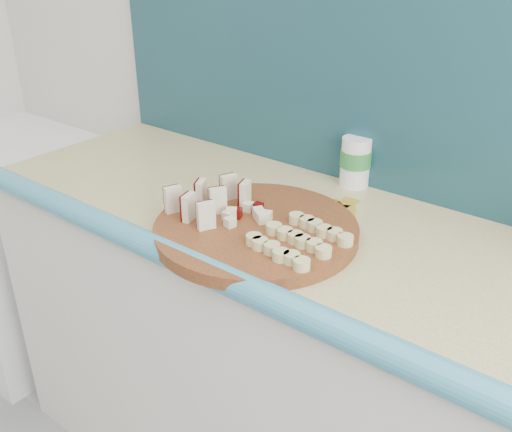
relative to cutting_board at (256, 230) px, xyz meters
name	(u,v)px	position (x,y,z in m)	size (l,w,h in m)	color
kitchen_counter	(371,409)	(0.27, 0.12, -0.47)	(2.20, 0.63, 0.91)	silver
backsplash	(460,107)	(0.27, 0.41, 0.24)	(2.20, 0.02, 0.50)	teal
porcelain_fixture	(24,240)	(-1.28, 0.12, -0.52)	(0.70, 0.72, 0.84)	white
cutting_board	(256,230)	(0.00, 0.00, 0.00)	(0.46, 0.46, 0.03)	#4E2110
apple_wedges	(208,199)	(-0.12, -0.02, 0.05)	(0.14, 0.19, 0.06)	beige
apple_chunks	(247,215)	(-0.03, 0.00, 0.03)	(0.07, 0.08, 0.02)	#FAF3C8
banana_slices	(299,240)	(0.12, -0.02, 0.02)	(0.19, 0.19, 0.02)	#CDBE7D
canister	(355,161)	(0.03, 0.38, 0.05)	(0.08, 0.08, 0.13)	white
banana_peel	(329,213)	(0.07, 0.19, -0.01)	(0.24, 0.20, 0.01)	gold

